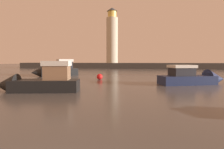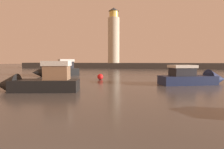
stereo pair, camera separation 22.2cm
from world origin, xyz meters
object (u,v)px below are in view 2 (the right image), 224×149
object	(u,v)px
lighthouse	(114,37)
motorboat_0	(36,82)
motorboat_2	(197,78)
mooring_buoy	(100,77)
motorboat_3	(56,70)

from	to	relation	value
lighthouse	motorboat_0	world-z (taller)	lighthouse
motorboat_2	mooring_buoy	bearing A→B (deg)	166.04
lighthouse	mooring_buoy	xyz separation A→B (m)	(4.22, -36.89, -10.15)
mooring_buoy	motorboat_0	bearing A→B (deg)	-107.08
motorboat_0	mooring_buoy	xyz separation A→B (m)	(3.16, 10.29, -0.38)
lighthouse	motorboat_3	bearing A→B (deg)	-98.18
lighthouse	motorboat_3	size ratio (longest dim) A/B	2.61
motorboat_3	motorboat_0	bearing A→B (deg)	-69.28
motorboat_0	motorboat_3	distance (m)	16.05
motorboat_3	mooring_buoy	bearing A→B (deg)	-28.11
motorboat_2	mooring_buoy	distance (m)	12.11
motorboat_3	lighthouse	bearing A→B (deg)	81.82
lighthouse	motorboat_2	world-z (taller)	lighthouse
motorboat_2	motorboat_3	xyz separation A→B (m)	(-20.59, 7.64, 0.25)
lighthouse	mooring_buoy	size ratio (longest dim) A/B	22.74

